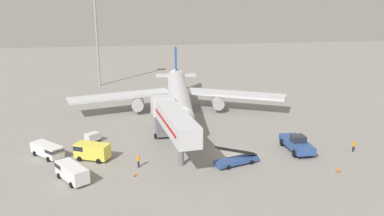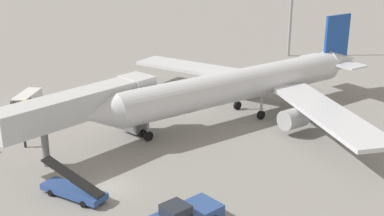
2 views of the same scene
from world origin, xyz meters
name	(u,v)px [view 2 (image 2 of 2)]	position (x,y,z in m)	size (l,w,h in m)	color
ground_plane	(108,188)	(0.00, 0.00, 0.00)	(300.00, 300.00, 0.00)	gray
airplane_at_gate	(247,84)	(-4.61, 23.44, 4.07)	(42.87, 42.80, 11.13)	silver
jet_bridge	(89,105)	(-8.40, 3.37, 4.91)	(4.93, 18.48, 6.65)	silver
belt_loader_truck	(74,189)	(-0.58, -3.10, 0.75)	(6.46, 3.65, 3.03)	#2D4C8E
service_van_outer_right	(32,113)	(-19.85, 2.21, 1.31)	(5.15, 3.97, 2.31)	#E5DB4C
service_van_far_left	(27,99)	(-25.98, 4.27, 1.06)	(5.13, 5.41, 1.81)	white
baggage_cart_rear_right	(83,103)	(-20.18, 9.18, 0.84)	(2.52, 2.42, 1.52)	#38383D
ground_crew_worker_foreground	(25,139)	(-13.58, -1.62, 0.99)	(0.47, 0.47, 1.87)	#1E2333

